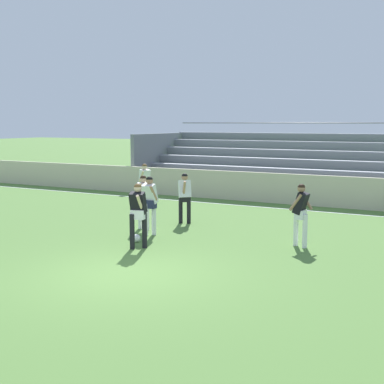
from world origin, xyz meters
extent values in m
plane|color=#517A38|center=(0.00, 0.00, 0.00)|extent=(160.00, 160.00, 0.00)
cube|color=white|center=(0.00, 10.15, 0.00)|extent=(44.00, 0.12, 0.01)
cube|color=beige|center=(0.00, 11.39, 0.61)|extent=(48.00, 0.16, 1.22)
cube|color=#9EA3AD|center=(2.90, 12.58, 0.38)|extent=(22.85, 0.36, 0.08)
cube|color=slate|center=(2.90, 12.38, 0.19)|extent=(22.85, 0.04, 0.38)
cube|color=#9EA3AD|center=(2.90, 13.37, 0.77)|extent=(22.85, 0.36, 0.08)
cube|color=slate|center=(2.90, 13.17, 0.58)|extent=(22.85, 0.04, 0.38)
cube|color=#9EA3AD|center=(2.90, 14.16, 1.15)|extent=(22.85, 0.36, 0.08)
cube|color=slate|center=(2.90, 13.96, 0.96)|extent=(22.85, 0.04, 0.38)
cube|color=#9EA3AD|center=(2.90, 14.96, 1.54)|extent=(22.85, 0.36, 0.08)
cube|color=slate|center=(2.90, 14.76, 1.34)|extent=(22.85, 0.04, 0.38)
cube|color=slate|center=(-8.42, 14.96, 1.34)|extent=(0.20, 5.12, 2.69)
cylinder|color=white|center=(-1.68, 3.76, 0.47)|extent=(0.13, 0.13, 0.94)
cylinder|color=white|center=(-1.83, 3.56, 0.47)|extent=(0.13, 0.13, 0.94)
cube|color=#232847|center=(-1.75, 3.66, 0.92)|extent=(0.36, 0.22, 0.24)
cube|color=white|center=(-1.75, 3.66, 1.22)|extent=(0.38, 0.38, 0.60)
cylinder|color=#A87A5B|center=(-1.57, 3.59, 1.25)|extent=(0.08, 0.37, 0.46)
cylinder|color=#A87A5B|center=(-1.93, 3.73, 1.25)|extent=(0.08, 0.37, 0.46)
sphere|color=#A87A5B|center=(-1.75, 3.66, 1.60)|extent=(0.21, 0.21, 0.21)
sphere|color=black|center=(-1.75, 3.66, 1.62)|extent=(0.20, 0.20, 0.20)
cylinder|color=black|center=(-1.00, 2.24, 0.46)|extent=(0.13, 0.13, 0.92)
cylinder|color=black|center=(-1.21, 1.98, 0.46)|extent=(0.13, 0.13, 0.92)
cube|color=white|center=(-1.10, 2.11, 0.90)|extent=(0.40, 0.30, 0.24)
cube|color=black|center=(-1.10, 2.11, 1.20)|extent=(0.45, 0.44, 0.60)
cylinder|color=beige|center=(-0.95, 1.97, 1.24)|extent=(0.16, 0.39, 0.45)
cylinder|color=beige|center=(-1.26, 2.25, 1.24)|extent=(0.16, 0.39, 0.45)
sphere|color=beige|center=(-1.10, 2.11, 1.58)|extent=(0.21, 0.21, 0.21)
sphere|color=brown|center=(-1.10, 2.11, 1.60)|extent=(0.20, 0.20, 0.20)
cylinder|color=black|center=(-4.55, 7.86, 0.46)|extent=(0.13, 0.13, 0.91)
cylinder|color=black|center=(-4.86, 7.87, 0.46)|extent=(0.13, 0.13, 0.91)
cube|color=black|center=(-4.71, 7.86, 0.89)|extent=(0.36, 0.42, 0.24)
cube|color=white|center=(-4.71, 7.86, 1.19)|extent=(0.44, 0.47, 0.59)
cylinder|color=beige|center=(-4.71, 7.66, 1.23)|extent=(0.35, 0.23, 0.47)
cylinder|color=beige|center=(-4.70, 8.07, 1.23)|extent=(0.35, 0.23, 0.47)
sphere|color=beige|center=(-4.71, 7.86, 1.58)|extent=(0.21, 0.21, 0.21)
sphere|color=brown|center=(-4.71, 7.86, 1.60)|extent=(0.20, 0.20, 0.20)
cylinder|color=black|center=(-1.91, 5.73, 0.42)|extent=(0.13, 0.13, 0.85)
cylinder|color=black|center=(-1.64, 5.81, 0.42)|extent=(0.13, 0.13, 0.85)
cube|color=black|center=(-1.77, 5.77, 0.83)|extent=(0.42, 0.40, 0.24)
cube|color=white|center=(-1.77, 5.77, 1.13)|extent=(0.51, 0.50, 0.59)
cylinder|color=#A87A5B|center=(-1.86, 5.95, 1.17)|extent=(0.24, 0.26, 0.51)
cylinder|color=#A87A5B|center=(-1.69, 5.59, 1.17)|extent=(0.24, 0.26, 0.51)
sphere|color=#A87A5B|center=(-1.77, 5.77, 1.51)|extent=(0.21, 0.21, 0.21)
sphere|color=black|center=(-1.77, 5.77, 1.53)|extent=(0.20, 0.20, 0.20)
cylinder|color=white|center=(-2.26, 4.29, 0.44)|extent=(0.13, 0.13, 0.88)
cylinder|color=white|center=(-2.53, 4.32, 0.44)|extent=(0.13, 0.13, 0.88)
cube|color=#232847|center=(-2.40, 4.30, 0.86)|extent=(0.35, 0.42, 0.24)
cube|color=white|center=(-2.40, 4.30, 1.16)|extent=(0.46, 0.48, 0.59)
cylinder|color=#D6A884|center=(-2.39, 4.11, 1.20)|extent=(0.29, 0.19, 0.51)
cylinder|color=#D6A884|center=(-2.40, 4.50, 1.20)|extent=(0.29, 0.19, 0.51)
sphere|color=#D6A884|center=(-2.40, 4.30, 1.55)|extent=(0.21, 0.21, 0.21)
sphere|color=black|center=(-2.40, 4.30, 1.57)|extent=(0.20, 0.20, 0.20)
cylinder|color=white|center=(2.67, 4.25, 0.44)|extent=(0.13, 0.13, 0.88)
cylinder|color=white|center=(2.39, 4.39, 0.44)|extent=(0.13, 0.13, 0.88)
cube|color=white|center=(2.53, 4.32, 0.86)|extent=(0.24, 0.37, 0.24)
cube|color=black|center=(2.53, 4.32, 1.16)|extent=(0.39, 0.40, 0.60)
cylinder|color=#A87A5B|center=(2.44, 4.14, 1.20)|extent=(0.36, 0.09, 0.47)
cylinder|color=#A87A5B|center=(2.62, 4.51, 1.20)|extent=(0.36, 0.09, 0.47)
sphere|color=#A87A5B|center=(2.53, 4.32, 1.55)|extent=(0.21, 0.21, 0.21)
sphere|color=black|center=(2.53, 4.32, 1.57)|extent=(0.20, 0.20, 0.20)
sphere|color=white|center=(-1.58, 2.71, 0.11)|extent=(0.22, 0.22, 0.22)
camera|label=1|loc=(6.64, -9.24, 3.25)|focal=50.26mm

